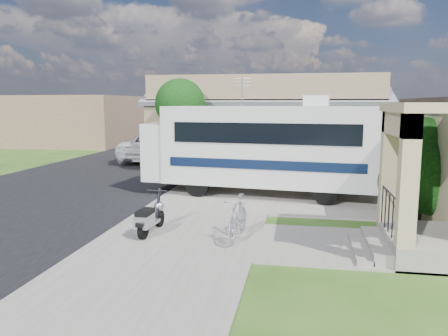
% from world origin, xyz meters
% --- Properties ---
extents(ground, '(120.00, 120.00, 0.00)m').
position_xyz_m(ground, '(0.00, 0.00, 0.00)').
color(ground, '#214412').
extents(street_slab, '(9.00, 80.00, 0.02)m').
position_xyz_m(street_slab, '(-7.50, 10.00, 0.01)').
color(street_slab, black).
rests_on(street_slab, ground).
extents(sidewalk_slab, '(4.00, 80.00, 0.06)m').
position_xyz_m(sidewalk_slab, '(-1.00, 10.00, 0.03)').
color(sidewalk_slab, slate).
rests_on(sidewalk_slab, ground).
extents(driveway_slab, '(7.00, 6.00, 0.05)m').
position_xyz_m(driveway_slab, '(1.50, 4.50, 0.03)').
color(driveway_slab, slate).
rests_on(driveway_slab, ground).
extents(walk_slab, '(4.00, 3.00, 0.05)m').
position_xyz_m(walk_slab, '(3.00, -1.00, 0.03)').
color(walk_slab, slate).
rests_on(walk_slab, ground).
extents(warehouse, '(12.50, 8.40, 5.04)m').
position_xyz_m(warehouse, '(0.00, 13.97, 1.99)').
color(warehouse, '#876F54').
rests_on(warehouse, ground).
extents(distant_bldg_far, '(10.00, 8.00, 4.00)m').
position_xyz_m(distant_bldg_far, '(-17.00, 22.00, 2.00)').
color(distant_bldg_far, brown).
rests_on(distant_bldg_far, ground).
extents(distant_bldg_near, '(8.00, 7.00, 3.20)m').
position_xyz_m(distant_bldg_near, '(-15.00, 34.00, 1.60)').
color(distant_bldg_near, '#876F54').
rests_on(distant_bldg_near, ground).
extents(street_tree_a, '(2.44, 2.40, 4.58)m').
position_xyz_m(street_tree_a, '(-3.70, 9.05, 3.25)').
color(street_tree_a, black).
rests_on(street_tree_a, ground).
extents(street_tree_b, '(2.44, 2.40, 4.73)m').
position_xyz_m(street_tree_b, '(-3.70, 19.05, 3.39)').
color(street_tree_b, black).
rests_on(street_tree_b, ground).
extents(street_tree_c, '(2.44, 2.40, 4.42)m').
position_xyz_m(street_tree_c, '(-3.70, 28.05, 3.10)').
color(street_tree_c, black).
rests_on(street_tree_c, ground).
extents(motorhome, '(8.64, 3.55, 4.31)m').
position_xyz_m(motorhome, '(0.52, 4.67, 1.85)').
color(motorhome, silver).
rests_on(motorhome, ground).
extents(shrub, '(2.46, 2.35, 3.02)m').
position_xyz_m(shrub, '(5.37, 1.61, 1.54)').
color(shrub, black).
rests_on(shrub, ground).
extents(scooter, '(0.57, 1.62, 1.07)m').
position_xyz_m(scooter, '(-1.81, -0.99, 0.48)').
color(scooter, black).
rests_on(scooter, ground).
extents(bicycle, '(0.65, 1.83, 1.08)m').
position_xyz_m(bicycle, '(0.48, -0.98, 0.54)').
color(bicycle, '#A5A5AD').
rests_on(bicycle, ground).
extents(pickup_truck, '(3.75, 6.69, 1.76)m').
position_xyz_m(pickup_truck, '(-6.15, 13.30, 0.88)').
color(pickup_truck, silver).
rests_on(pickup_truck, ground).
extents(van, '(3.22, 6.69, 1.88)m').
position_xyz_m(van, '(-6.76, 20.55, 0.94)').
color(van, silver).
rests_on(van, ground).
extents(garden_hose, '(0.36, 0.36, 0.16)m').
position_xyz_m(garden_hose, '(3.78, -0.59, 0.08)').
color(garden_hose, '#125A17').
rests_on(garden_hose, ground).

